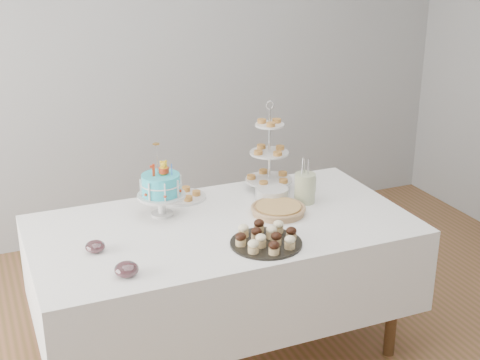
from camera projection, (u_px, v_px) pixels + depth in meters
name	position (u px, v px, depth m)	size (l,w,h in m)	color
walls	(246.00, 129.00, 2.93)	(5.04, 4.04, 2.70)	#9FA2A4
table	(223.00, 263.00, 3.47)	(1.92, 1.02, 0.77)	white
birthday_cake	(161.00, 197.00, 3.45)	(0.25, 0.25, 0.39)	silver
cupcake_tray	(266.00, 237.00, 3.16)	(0.35, 0.35, 0.08)	black
pie	(278.00, 209.00, 3.50)	(0.29, 0.29, 0.05)	tan
tiered_stand	(269.00, 153.00, 3.76)	(0.27, 0.27, 0.52)	silver
plate_stack	(272.00, 194.00, 3.67)	(0.18, 0.18, 0.07)	silver
pastry_plate	(183.00, 195.00, 3.70)	(0.25, 0.25, 0.04)	silver
jam_bowl_a	(127.00, 269.00, 2.87)	(0.11, 0.11, 0.06)	silver
jam_bowl_b	(95.00, 247.00, 3.09)	(0.09, 0.09, 0.06)	silver
utensil_pitcher	(305.00, 187.00, 3.62)	(0.12, 0.11, 0.25)	beige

